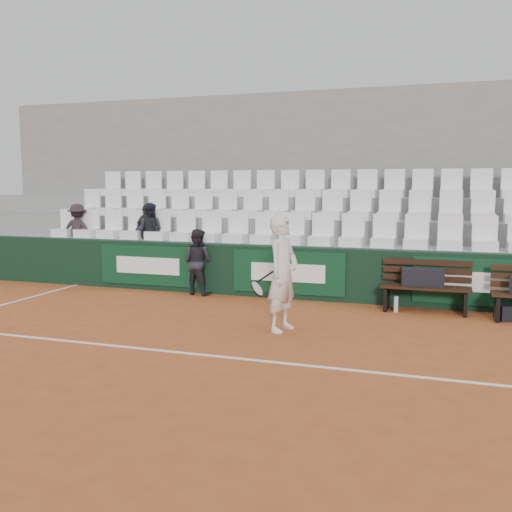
{
  "coord_description": "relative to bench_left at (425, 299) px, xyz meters",
  "views": [
    {
      "loc": [
        2.63,
        -6.54,
        2.18
      ],
      "look_at": [
        -0.36,
        2.4,
        1.0
      ],
      "focal_mm": 40.0,
      "sensor_mm": 36.0,
      "label": 1
    }
  ],
  "objects": [
    {
      "name": "sports_bag_left",
      "position": [
        -0.06,
        0.04,
        0.38
      ],
      "size": [
        0.72,
        0.36,
        0.3
      ],
      "primitive_type": "cube",
      "rotation": [
        0.0,
        0.0,
        0.09
      ],
      "color": "black",
      "rests_on": "bench_left"
    },
    {
      "name": "grandstand_tier_front",
      "position": [
        -2.33,
        1.1,
        0.28
      ],
      "size": [
        18.0,
        0.95,
        1.0
      ],
      "primitive_type": "cube",
      "color": "#959693",
      "rests_on": "ground"
    },
    {
      "name": "water_bottle_far",
      "position": [
        1.13,
        -0.28,
        -0.09
      ],
      "size": [
        0.08,
        0.08,
        0.27
      ],
      "primitive_type": "cylinder",
      "color": "silver",
      "rests_on": "ground"
    },
    {
      "name": "seat_row_mid",
      "position": [
        -2.33,
        1.87,
        1.54
      ],
      "size": [
        11.9,
        0.44,
        0.63
      ],
      "primitive_type": "cube",
      "color": "white",
      "rests_on": "grandstand_tier_mid"
    },
    {
      "name": "tennis_player",
      "position": [
        -1.99,
        -1.99,
        0.64
      ],
      "size": [
        0.77,
        0.71,
        1.73
      ],
      "color": "silver",
      "rests_on": "ground"
    },
    {
      "name": "spectator_c",
      "position": [
        -5.85,
        0.97,
        1.4
      ],
      "size": [
        0.65,
        0.53,
        1.24
      ],
      "primitive_type": "imported",
      "rotation": [
        0.0,
        0.0,
        3.25
      ],
      "color": "black",
      "rests_on": "grandstand_tier_front"
    },
    {
      "name": "spectator_b",
      "position": [
        -5.91,
        0.97,
        1.38
      ],
      "size": [
        0.77,
        0.49,
        1.22
      ],
      "primitive_type": "imported",
      "rotation": [
        0.0,
        0.0,
        2.84
      ],
      "color": "#2E2925",
      "rests_on": "grandstand_tier_front"
    },
    {
      "name": "grandstand_tier_back",
      "position": [
        -2.33,
        3.0,
        0.72
      ],
      "size": [
        18.0,
        0.95,
        1.9
      ],
      "primitive_type": "cube",
      "color": "gray",
      "rests_on": "ground"
    },
    {
      "name": "water_bottle_near",
      "position": [
        -0.47,
        -0.17,
        -0.09
      ],
      "size": [
        0.08,
        0.08,
        0.28
      ],
      "primitive_type": "cylinder",
      "color": "silver",
      "rests_on": "ground"
    },
    {
      "name": "back_barrier",
      "position": [
        -2.26,
        0.47,
        0.28
      ],
      "size": [
        18.0,
        0.34,
        1.0
      ],
      "color": "black",
      "rests_on": "ground"
    },
    {
      "name": "spectator_a",
      "position": [
        -7.71,
        0.97,
        1.37
      ],
      "size": [
        0.84,
        0.57,
        1.2
      ],
      "primitive_type": "imported",
      "rotation": [
        0.0,
        0.0,
        3.31
      ],
      "color": "black",
      "rests_on": "grandstand_tier_front"
    },
    {
      "name": "seat_row_front",
      "position": [
        -2.33,
        0.92,
        1.09
      ],
      "size": [
        11.9,
        0.44,
        0.63
      ],
      "primitive_type": "cube",
      "color": "white",
      "rests_on": "grandstand_tier_front"
    },
    {
      "name": "grandstand_rear_wall",
      "position": [
        -2.33,
        3.62,
        1.98
      ],
      "size": [
        18.0,
        0.3,
        4.4
      ],
      "primitive_type": "cube",
      "color": "gray",
      "rests_on": "ground"
    },
    {
      "name": "seat_row_back",
      "position": [
        -2.33,
        2.82,
        1.99
      ],
      "size": [
        11.9,
        0.44,
        0.63
      ],
      "primitive_type": "cube",
      "color": "white",
      "rests_on": "grandstand_tier_back"
    },
    {
      "name": "court_baseline",
      "position": [
        -2.33,
        -3.53,
        -0.22
      ],
      "size": [
        18.0,
        0.06,
        0.01
      ],
      "primitive_type": "cube",
      "color": "white",
      "rests_on": "ground"
    },
    {
      "name": "ball_kid",
      "position": [
        -4.38,
        0.22,
        0.43
      ],
      "size": [
        0.71,
        0.6,
        1.31
      ],
      "primitive_type": "imported",
      "rotation": [
        0.0,
        0.0,
        2.97
      ],
      "color": "#212129",
      "rests_on": "ground"
    },
    {
      "name": "bench_left",
      "position": [
        0.0,
        0.0,
        0.0
      ],
      "size": [
        1.5,
        0.56,
        0.45
      ],
      "primitive_type": "cube",
      "color": "black",
      "rests_on": "ground"
    },
    {
      "name": "sports_bag_ground",
      "position": [
        1.33,
        -0.19,
        -0.1
      ],
      "size": [
        0.48,
        0.4,
        0.25
      ],
      "primitive_type": "cube",
      "rotation": [
        0.0,
        0.0,
        0.42
      ],
      "color": "black",
      "rests_on": "ground"
    },
    {
      "name": "grandstand_tier_mid",
      "position": [
        -2.33,
        2.05,
        0.5
      ],
      "size": [
        18.0,
        0.95,
        1.45
      ],
      "primitive_type": "cube",
      "color": "gray",
      "rests_on": "ground"
    },
    {
      "name": "ground",
      "position": [
        -2.33,
        -3.53,
        -0.23
      ],
      "size": [
        80.0,
        80.0,
        0.0
      ],
      "primitive_type": "plane",
      "color": "#AB5326",
      "rests_on": "ground"
    }
  ]
}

